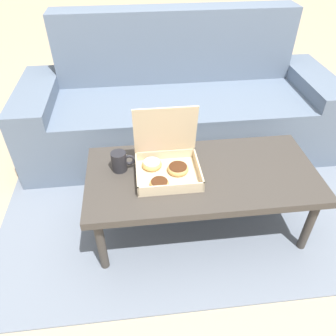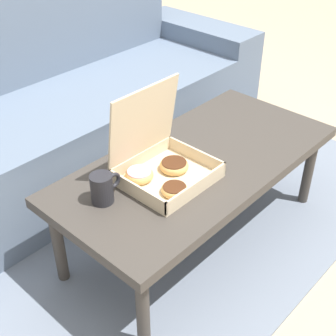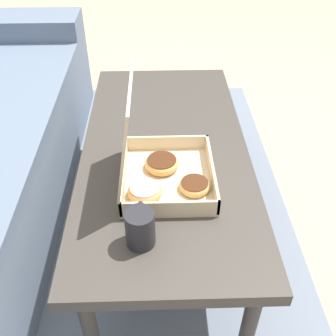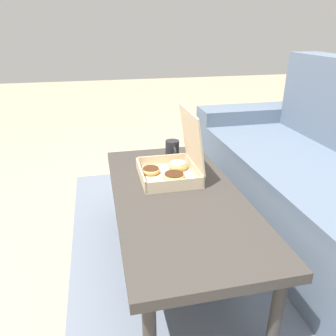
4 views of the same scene
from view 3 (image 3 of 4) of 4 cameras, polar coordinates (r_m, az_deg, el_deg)
The scene contains 5 objects.
ground_plane at distance 1.61m, azimuth -2.69°, elevation -8.41°, with size 12.00×12.00×0.00m, color tan.
area_rug at distance 1.64m, azimuth -13.32°, elevation -8.32°, with size 2.27×1.75×0.01m, color slate.
coffee_table at distance 1.37m, azimuth -0.43°, elevation 1.80°, with size 1.17×0.56×0.40m.
pastry_box at distance 1.16m, azimuth -1.54°, elevation 0.09°, with size 0.31×0.28×0.33m.
coffee_mug at distance 1.00m, azimuth -4.05°, elevation -8.55°, with size 0.12×0.08×0.10m.
Camera 3 is at (-1.08, -0.04, 1.20)m, focal length 42.00 mm.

